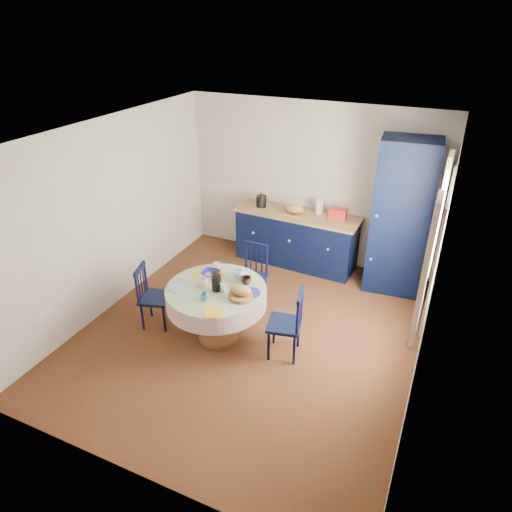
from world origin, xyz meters
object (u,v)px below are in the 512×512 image
Objects in this scene: mug_d at (217,266)px; mug_a at (203,281)px; mug_c at (246,281)px; dining_table at (217,297)px; mug_b at (203,297)px; chair_far at (252,275)px; chair_right at (288,323)px; kitchen_counter at (296,237)px; cobalt_bowl at (211,274)px; pantry_cabinet at (400,218)px; chair_left at (152,296)px.

mug_a is at bearing -87.67° from mug_d.
mug_a is at bearing -154.83° from mug_c.
dining_table is 9.58× the size of mug_c.
mug_d is at bearing 105.98° from mug_b.
dining_table reaches higher than chair_far.
chair_right is 8.78× the size of mug_d.
kitchen_counter is at bearing 79.72° from mug_a.
mug_d is 0.46× the size of cobalt_bowl.
mug_b is at bearing -91.28° from chair_far.
chair_left is (-2.63, -2.19, -0.68)m from pantry_cabinet.
cobalt_bowl is at bearing -81.76° from chair_left.
kitchen_counter is at bearing -173.55° from chair_right.
chair_far is at bearing 74.69° from mug_a.
pantry_cabinet is 1.83× the size of dining_table.
pantry_cabinet is at bearing 43.89° from cobalt_bowl.
mug_d is (0.69, 0.48, 0.35)m from chair_left.
chair_far is at bearing -94.04° from kitchen_counter.
mug_a is 1.22× the size of mug_d.
chair_left reaches higher than mug_a.
pantry_cabinet is at bearing 47.43° from mug_a.
kitchen_counter is 2.24× the size of chair_right.
dining_table is 0.26m from mug_a.
chair_left reaches higher than cobalt_bowl.
pantry_cabinet is 18.07× the size of mug_a.
dining_table is 12.00× the size of mug_d.
kitchen_counter is 0.89× the size of pantry_cabinet.
dining_table is 9.86× the size of mug_a.
mug_a is 0.39m from mug_d.
mug_b is (-0.06, -1.17, 0.33)m from chair_far.
pantry_cabinet reaches higher than chair_right.
kitchen_counter reaches higher than dining_table.
cobalt_bowl is at bearing 94.56° from mug_a.
chair_left is 3.83× the size of cobalt_bowl.
mug_c is at bearing 60.29° from mug_b.
kitchen_counter is 2.26m from chair_right.
kitchen_counter is 15.73× the size of mug_c.
dining_table is 0.35m from cobalt_bowl.
mug_d is (-0.42, -1.82, 0.32)m from kitchen_counter.
mug_a is 0.34m from mug_b.
pantry_cabinet reaches higher than dining_table.
pantry_cabinet reaches higher than chair_far.
chair_far reaches higher than cobalt_bowl.
chair_far reaches higher than mug_a.
mug_c is (0.28, 0.23, 0.17)m from dining_table.
kitchen_counter is 1.67m from pantry_cabinet.
mug_d reaches higher than cobalt_bowl.
chair_far is 0.77m from mug_c.
dining_table is 1.43× the size of chair_left.
kitchen_counter is at bearing 78.08° from cobalt_bowl.
mug_a is at bearing 121.57° from mug_b.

